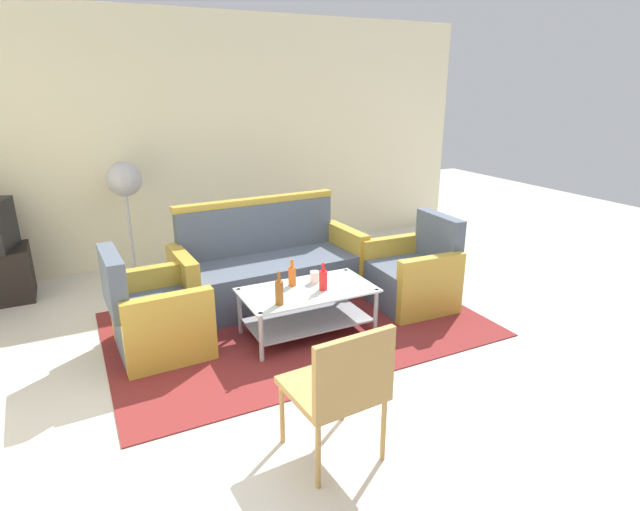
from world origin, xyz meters
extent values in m
plane|color=beige|center=(0.00, 0.00, 0.00)|extent=(14.00, 14.00, 0.00)
cube|color=beige|center=(0.00, 3.06, 1.40)|extent=(6.52, 0.12, 2.80)
cube|color=maroon|center=(-0.09, 0.75, 0.01)|extent=(3.17, 2.06, 0.01)
cube|color=#4C5666|center=(-0.10, 1.33, 0.22)|extent=(1.63, 0.77, 0.42)
cube|color=#4C5666|center=(-0.12, 1.65, 0.67)|extent=(1.60, 0.21, 0.48)
cube|color=#B79333|center=(0.74, 1.36, 0.32)|extent=(0.15, 0.70, 0.62)
cube|color=#B79333|center=(-0.94, 1.29, 0.32)|extent=(0.15, 0.70, 0.62)
cube|color=#B79333|center=(-0.12, 1.65, 0.94)|extent=(1.64, 0.17, 0.06)
cube|color=#4C5666|center=(-1.23, 0.83, 0.21)|extent=(0.68, 0.63, 0.40)
cube|color=#4C5666|center=(-1.54, 0.82, 0.64)|extent=(0.14, 0.60, 0.45)
cube|color=#B79333|center=(-1.24, 1.16, 0.30)|extent=(0.66, 0.13, 0.58)
cube|color=#B79333|center=(-1.22, 0.51, 0.30)|extent=(0.66, 0.13, 0.58)
cube|color=#4C5666|center=(1.04, 0.67, 0.21)|extent=(0.68, 0.63, 0.40)
cube|color=#4C5666|center=(1.35, 0.65, 0.64)|extent=(0.14, 0.60, 0.45)
cube|color=#B79333|center=(1.02, 0.34, 0.30)|extent=(0.66, 0.13, 0.58)
cube|color=#B79333|center=(1.05, 1.00, 0.30)|extent=(0.66, 0.13, 0.58)
cube|color=silver|center=(-0.09, 0.55, 0.40)|extent=(1.10, 0.60, 0.02)
cube|color=#9E9EA5|center=(-0.09, 0.55, 0.13)|extent=(1.00, 0.52, 0.02)
cylinder|color=#9E9EA5|center=(-0.60, 0.81, 0.21)|extent=(0.04, 0.04, 0.40)
cylinder|color=#9E9EA5|center=(0.42, 0.81, 0.21)|extent=(0.04, 0.04, 0.40)
cylinder|color=#9E9EA5|center=(-0.60, 0.29, 0.21)|extent=(0.04, 0.04, 0.40)
cylinder|color=#9E9EA5|center=(0.42, 0.29, 0.21)|extent=(0.04, 0.04, 0.40)
cylinder|color=brown|center=(-0.41, 0.37, 0.50)|extent=(0.07, 0.07, 0.19)
cylinder|color=brown|center=(-0.41, 0.37, 0.64)|extent=(0.02, 0.02, 0.08)
cylinder|color=#D85919|center=(-0.16, 0.68, 0.49)|extent=(0.07, 0.07, 0.16)
cylinder|color=#D85919|center=(-0.16, 0.68, 0.61)|extent=(0.02, 0.02, 0.07)
cylinder|color=red|center=(0.03, 0.48, 0.49)|extent=(0.07, 0.07, 0.16)
cylinder|color=red|center=(0.03, 0.48, 0.61)|extent=(0.03, 0.03, 0.07)
cylinder|color=silver|center=(0.04, 0.66, 0.46)|extent=(0.08, 0.08, 0.10)
cylinder|color=#2D2D33|center=(-1.21, 2.60, 0.01)|extent=(0.32, 0.32, 0.03)
cylinder|color=#B2B2B7|center=(-1.21, 2.60, 0.51)|extent=(0.03, 0.03, 0.95)
sphere|color=#B2B2B7|center=(-1.21, 2.60, 1.09)|extent=(0.36, 0.36, 0.36)
cube|color=#AD844C|center=(-0.58, -0.83, 0.42)|extent=(0.51, 0.51, 0.04)
cube|color=#AD844C|center=(-0.57, -1.05, 0.64)|extent=(0.48, 0.07, 0.40)
cylinder|color=#AD844C|center=(-0.81, -0.63, 0.21)|extent=(0.03, 0.03, 0.42)
cylinder|color=#AD844C|center=(-0.39, -0.61, 0.21)|extent=(0.03, 0.03, 0.42)
cylinder|color=#AD844C|center=(-0.78, -1.05, 0.21)|extent=(0.03, 0.03, 0.42)
cylinder|color=#AD844C|center=(-0.36, -1.03, 0.21)|extent=(0.03, 0.03, 0.42)
camera|label=1|loc=(-1.74, -3.00, 2.03)|focal=28.72mm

